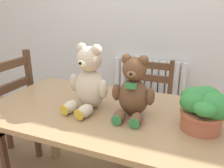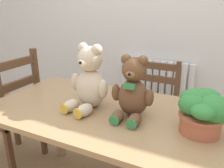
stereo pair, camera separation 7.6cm
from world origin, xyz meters
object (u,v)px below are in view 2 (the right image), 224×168
teddy_bear_right (133,91)px  potted_plant (203,110)px  wooden_chair_behind (151,109)px  wooden_chair_side (13,113)px  teddy_bear_left (89,81)px

teddy_bear_right → potted_plant: teddy_bear_right is taller
teddy_bear_right → potted_plant: 0.36m
potted_plant → wooden_chair_behind: bearing=120.3°
wooden_chair_behind → wooden_chair_side: (-1.01, -0.64, 0.02)m
wooden_chair_side → potted_plant: wooden_chair_side is taller
wooden_chair_behind → teddy_bear_right: (0.09, -0.75, 0.44)m
wooden_chair_behind → teddy_bear_left: teddy_bear_left is taller
teddy_bear_right → potted_plant: bearing=175.9°
teddy_bear_left → teddy_bear_right: (0.27, 0.00, -0.02)m
wooden_chair_behind → teddy_bear_left: 0.90m
wooden_chair_behind → potted_plant: (0.44, -0.76, 0.42)m
wooden_chair_behind → teddy_bear_left: size_ratio=2.31×
teddy_bear_left → potted_plant: bearing=-171.3°
potted_plant → wooden_chair_side: bearing=175.2°
wooden_chair_behind → potted_plant: 0.97m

